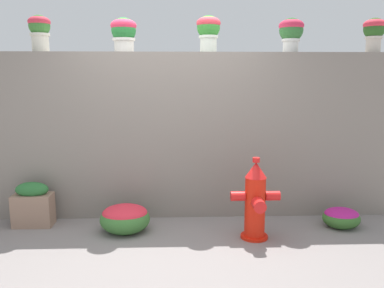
# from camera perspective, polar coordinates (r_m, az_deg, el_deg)

# --- Properties ---
(ground_plane) EXTENTS (24.00, 24.00, 0.00)m
(ground_plane) POSITION_cam_1_polar(r_m,az_deg,el_deg) (4.45, -3.45, -13.77)
(ground_plane) COLOR gray
(stone_wall) EXTENTS (5.81, 0.35, 2.06)m
(stone_wall) POSITION_cam_1_polar(r_m,az_deg,el_deg) (5.06, -3.32, 1.25)
(stone_wall) COLOR gray
(stone_wall) RESTS_ON ground
(potted_plant_1) EXTENTS (0.27, 0.27, 0.44)m
(potted_plant_1) POSITION_cam_1_polar(r_m,az_deg,el_deg) (5.33, -21.03, 15.11)
(potted_plant_1) COLOR beige
(potted_plant_1) RESTS_ON stone_wall
(potted_plant_2) EXTENTS (0.31, 0.31, 0.41)m
(potted_plant_2) POSITION_cam_1_polar(r_m,az_deg,el_deg) (5.05, -9.78, 15.59)
(potted_plant_2) COLOR silver
(potted_plant_2) RESTS_ON stone_wall
(potted_plant_3) EXTENTS (0.30, 0.30, 0.45)m
(potted_plant_3) POSITION_cam_1_polar(r_m,az_deg,el_deg) (5.09, 2.38, 16.10)
(potted_plant_3) COLOR silver
(potted_plant_3) RESTS_ON stone_wall
(potted_plant_4) EXTENTS (0.31, 0.31, 0.43)m
(potted_plant_4) POSITION_cam_1_polar(r_m,az_deg,el_deg) (5.27, 14.04, 15.46)
(potted_plant_4) COLOR silver
(potted_plant_4) RESTS_ON stone_wall
(potted_plant_5) EXTENTS (0.28, 0.28, 0.43)m
(potted_plant_5) POSITION_cam_1_polar(r_m,az_deg,el_deg) (5.64, 24.70, 14.57)
(potted_plant_5) COLOR beige
(potted_plant_5) RESTS_ON stone_wall
(fire_hydrant) EXTENTS (0.54, 0.44, 0.91)m
(fire_hydrant) POSITION_cam_1_polar(r_m,az_deg,el_deg) (4.43, 9.07, -8.16)
(fire_hydrant) COLOR red
(fire_hydrant) RESTS_ON ground
(flower_bush_left) EXTENTS (0.57, 0.52, 0.33)m
(flower_bush_left) POSITION_cam_1_polar(r_m,az_deg,el_deg) (4.70, -9.60, -10.34)
(flower_bush_left) COLOR #3B7132
(flower_bush_left) RESTS_ON ground
(flower_bush_right) EXTENTS (0.44, 0.40, 0.24)m
(flower_bush_right) POSITION_cam_1_polar(r_m,az_deg,el_deg) (5.11, 20.65, -9.76)
(flower_bush_right) COLOR #36652A
(flower_bush_right) RESTS_ON ground
(planter_box) EXTENTS (0.46, 0.24, 0.54)m
(planter_box) POSITION_cam_1_polar(r_m,az_deg,el_deg) (5.15, -21.86, -8.11)
(planter_box) COLOR #96745F
(planter_box) RESTS_ON ground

